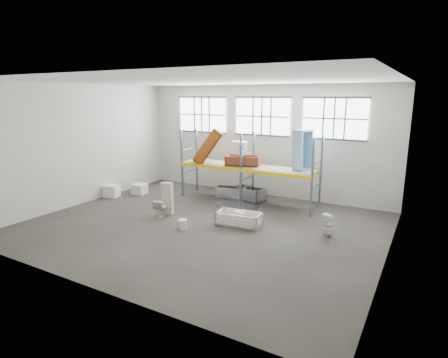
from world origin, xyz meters
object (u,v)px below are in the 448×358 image
Objects in this scene: toilet_beige at (161,208)px; blue_tub_upright at (303,150)px; steel_tub_left at (231,192)px; toilet_white at (328,225)px; steel_tub_right at (249,193)px; bucket at (183,224)px; bathtub_beige at (239,219)px; carton_near at (111,191)px; cistern_tall at (167,198)px; rust_tub_flat at (243,160)px.

toilet_beige is 6.02m from blue_tub_upright.
blue_tub_upright reaches higher than steel_tub_left.
steel_tub_left is (-4.99, 2.51, -0.13)m from toilet_white.
steel_tub_left is at bearing -119.88° from toilet_beige.
steel_tub_right is 4.25× the size of bucket.
bathtub_beige is 6.81m from carton_near.
toilet_white is at bearing 177.01° from toilet_beige.
cistern_tall is 1.98× the size of carton_near.
cistern_tall is 3.47m from steel_tub_left.
rust_tub_flat is (-0.08, -0.47, 1.55)m from steel_tub_right.
bucket is at bearing -54.80° from cistern_tall.
cistern_tall is 0.89× the size of rust_tub_flat.
bathtub_beige is at bearing -112.07° from blue_tub_upright.
carton_near is at bearing -162.02° from blue_tub_upright.
toilet_white is at bearing -26.75° from steel_tub_left.
steel_tub_left is 3.86m from blue_tub_upright.
bathtub_beige is 4.47× the size of bucket.
bathtub_beige is 3.07m from toilet_white.
toilet_white is 0.51× the size of steel_tub_right.
steel_tub_left is 0.90× the size of steel_tub_right.
bucket is (-0.32, -4.53, -0.10)m from steel_tub_right.
steel_tub_left is at bearing -170.03° from steel_tub_right.
bathtub_beige is at bearing -13.85° from cistern_tall.
bathtub_beige is 3.61m from steel_tub_left.
bathtub_beige is 3.09m from toilet_beige.
toilet_beige is 0.54× the size of cistern_tall.
bathtub_beige is 3.37m from rust_tub_flat.
blue_tub_upright is at bearing 8.57° from rust_tub_flat.
blue_tub_upright reaches higher than rust_tub_flat.
steel_tub_left is 3.84× the size of bucket.
toilet_white reaches higher than bathtub_beige.
bathtub_beige is 2.32× the size of toilet_beige.
steel_tub_right is (0.80, 0.14, 0.03)m from steel_tub_left.
steel_tub_right reaches higher than carton_near.
rust_tub_flat is 2.23× the size of carton_near.
blue_tub_upright reaches higher than bathtub_beige.
cistern_tall reaches higher than toilet_beige.
cistern_tall reaches higher than bathtub_beige.
steel_tub_right is at bearing 80.70° from rust_tub_flat.
blue_tub_upright reaches higher than steel_tub_right.
cistern_tall is (0.03, 0.37, 0.29)m from toilet_beige.
cistern_tall reaches higher than steel_tub_left.
toilet_white is 4.96m from steel_tub_right.
steel_tub_left is 0.95× the size of rust_tub_flat.
blue_tub_upright is (1.25, 3.07, 2.16)m from bathtub_beige.
toilet_white is 3.71m from blue_tub_upright.
toilet_white is at bearing -32.38° from steel_tub_right.
carton_near is at bearing -158.09° from rust_tub_flat.
toilet_beige is at bearing -118.12° from rust_tub_flat.
cistern_tall is 1.65× the size of toilet_white.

